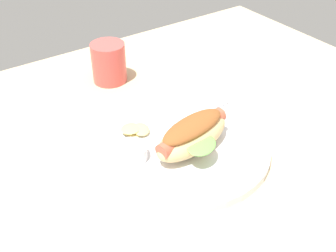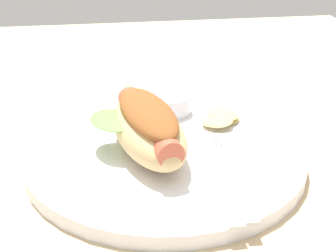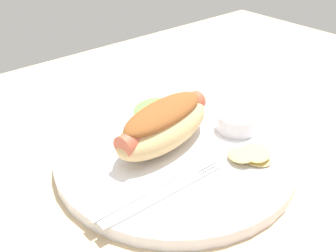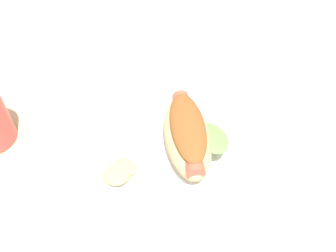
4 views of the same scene
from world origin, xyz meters
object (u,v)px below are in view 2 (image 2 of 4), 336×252
at_px(hot_dog, 147,126).
at_px(fork, 232,176).
at_px(knife, 217,184).
at_px(sauce_ramekin, 169,104).
at_px(chips_pile, 221,118).
at_px(plate, 165,155).

height_order(hot_dog, fork, hot_dog).
height_order(hot_dog, knife, hot_dog).
distance_m(hot_dog, sauce_ramekin, 0.11).
bearing_deg(fork, knife, 125.03).
bearing_deg(sauce_ramekin, chips_pile, 55.43).
distance_m(plate, sauce_ramekin, 0.10).
xyz_separation_m(knife, chips_pile, (-0.14, 0.04, 0.00)).
bearing_deg(chips_pile, plate, -53.78).
height_order(hot_dog, sauce_ramekin, hot_dog).
bearing_deg(chips_pile, hot_dog, -58.33).
height_order(plate, chips_pile, chips_pile).
height_order(sauce_ramekin, fork, sauce_ramekin).
xyz_separation_m(fork, chips_pile, (-0.12, 0.02, 0.00)).
xyz_separation_m(sauce_ramekin, chips_pile, (0.04, 0.06, -0.01)).
xyz_separation_m(hot_dog, chips_pile, (-0.06, 0.10, -0.02)).
relative_size(hot_dog, sauce_ramekin, 3.05).
xyz_separation_m(fork, knife, (0.01, -0.02, -0.00)).
bearing_deg(chips_pile, fork, -8.74).
xyz_separation_m(hot_dog, sauce_ramekin, (-0.10, 0.04, -0.02)).
distance_m(hot_dog, knife, 0.10).
distance_m(hot_dog, fork, 0.11).
distance_m(knife, chips_pile, 0.14).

